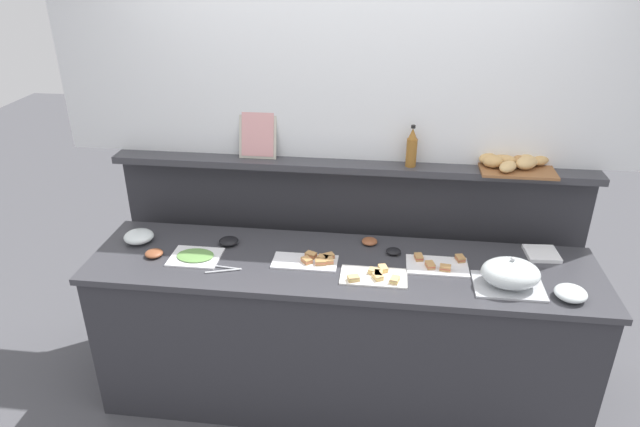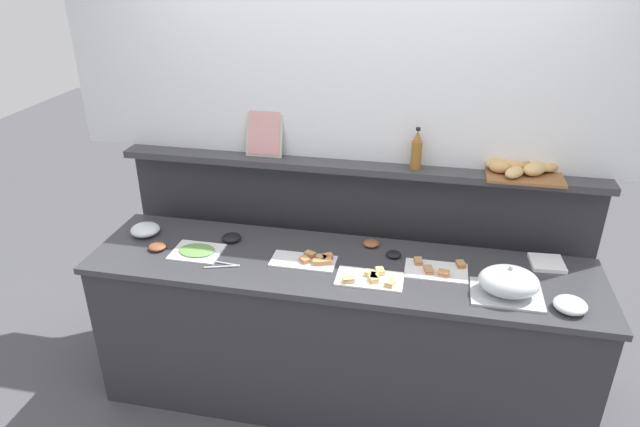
{
  "view_description": "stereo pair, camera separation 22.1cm",
  "coord_description": "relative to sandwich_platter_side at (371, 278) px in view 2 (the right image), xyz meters",
  "views": [
    {
      "loc": [
        0.21,
        -2.58,
        2.49
      ],
      "look_at": [
        -0.13,
        0.1,
        1.16
      ],
      "focal_mm": 31.87,
      "sensor_mm": 36.0,
      "label": 1
    },
    {
      "loc": [
        0.42,
        -2.54,
        2.49
      ],
      "look_at": [
        -0.13,
        0.1,
        1.16
      ],
      "focal_mm": 31.87,
      "sensor_mm": 36.0,
      "label": 2
    }
  ],
  "objects": [
    {
      "name": "back_ledge_unit",
      "position": [
        -0.18,
        0.63,
        -0.24
      ],
      "size": [
        2.77,
        0.22,
        1.33
      ],
      "color": "#2D2D33",
      "rests_on": "ground_plane"
    },
    {
      "name": "condiment_bowl_cream",
      "position": [
        0.09,
        0.26,
        0.0
      ],
      "size": [
        0.08,
        0.08,
        0.03
      ],
      "primitive_type": "ellipsoid",
      "color": "black",
      "rests_on": "buffet_counter"
    },
    {
      "name": "condiment_bowl_teal",
      "position": [
        -1.19,
        0.07,
        0.01
      ],
      "size": [
        0.1,
        0.1,
        0.03
      ],
      "primitive_type": "ellipsoid",
      "color": "brown",
      "rests_on": "buffet_counter"
    },
    {
      "name": "framed_picture",
      "position": [
        -0.71,
        0.59,
        0.53
      ],
      "size": [
        0.22,
        0.08,
        0.28
      ],
      "color": "#B2AD9E",
      "rests_on": "back_ledge_unit"
    },
    {
      "name": "bread_basket",
      "position": [
        0.71,
        0.58,
        0.43
      ],
      "size": [
        0.43,
        0.28,
        0.08
      ],
      "color": "brown",
      "rests_on": "back_ledge_unit"
    },
    {
      "name": "ground_plane",
      "position": [
        -0.18,
        0.72,
        -0.94
      ],
      "size": [
        12.0,
        12.0,
        0.0
      ],
      "primitive_type": "plane",
      "color": "#4C4C51"
    },
    {
      "name": "serving_tongs",
      "position": [
        -0.78,
        -0.02,
        -0.01
      ],
      "size": [
        0.19,
        0.08,
        0.01
      ],
      "color": "#B7BABF",
      "rests_on": "buffet_counter"
    },
    {
      "name": "sandwich_platter_rear",
      "position": [
        -0.34,
        0.11,
        0.0
      ],
      "size": [
        0.34,
        0.17,
        0.04
      ],
      "color": "silver",
      "rests_on": "buffet_counter"
    },
    {
      "name": "cold_cuts_platter",
      "position": [
        -0.97,
        0.08,
        -0.0
      ],
      "size": [
        0.27,
        0.22,
        0.02
      ],
      "color": "white",
      "rests_on": "buffet_counter"
    },
    {
      "name": "glass_bowl_medium",
      "position": [
        -1.34,
        0.22,
        0.02
      ],
      "size": [
        0.17,
        0.17,
        0.07
      ],
      "color": "silver",
      "rests_on": "buffet_counter"
    },
    {
      "name": "condiment_bowl_red",
      "position": [
        -0.04,
        0.35,
        0.0
      ],
      "size": [
        0.09,
        0.09,
        0.03
      ],
      "primitive_type": "ellipsoid",
      "color": "brown",
      "rests_on": "buffet_counter"
    },
    {
      "name": "condiment_bowl_dark",
      "position": [
        -0.83,
        0.25,
        0.01
      ],
      "size": [
        0.11,
        0.11,
        0.04
      ],
      "primitive_type": "ellipsoid",
      "color": "black",
      "rests_on": "buffet_counter"
    },
    {
      "name": "napkin_stack",
      "position": [
        0.89,
        0.34,
        -0.0
      ],
      "size": [
        0.18,
        0.18,
        0.02
      ],
      "primitive_type": "cube",
      "rotation": [
        0.0,
        0.0,
        0.07
      ],
      "color": "white",
      "rests_on": "buffet_counter"
    },
    {
      "name": "buffet_counter",
      "position": [
        -0.18,
        0.12,
        -0.47
      ],
      "size": [
        2.7,
        0.66,
        0.93
      ],
      "color": "#2D2D33",
      "rests_on": "ground_plane"
    },
    {
      "name": "sandwich_platter_front",
      "position": [
        0.32,
        0.15,
        -0.0
      ],
      "size": [
        0.32,
        0.19,
        0.04
      ],
      "color": "white",
      "rests_on": "buffet_counter"
    },
    {
      "name": "upper_wall_panel",
      "position": [
        -0.18,
        0.66,
        1.03
      ],
      "size": [
        3.37,
        0.08,
        1.27
      ],
      "primitive_type": "cube",
      "color": "silver",
      "rests_on": "back_ledge_unit"
    },
    {
      "name": "glass_bowl_large",
      "position": [
        0.93,
        -0.07,
        0.02
      ],
      "size": [
        0.15,
        0.15,
        0.06
      ],
      "color": "silver",
      "rests_on": "buffet_counter"
    },
    {
      "name": "serving_cloche",
      "position": [
        0.66,
        -0.0,
        0.06
      ],
      "size": [
        0.34,
        0.24,
        0.17
      ],
      "color": "#B7BABF",
      "rests_on": "buffet_counter"
    },
    {
      "name": "vinegar_bottle_amber",
      "position": [
        0.16,
        0.55,
        0.49
      ],
      "size": [
        0.06,
        0.06,
        0.24
      ],
      "color": "#8E5B23",
      "rests_on": "back_ledge_unit"
    },
    {
      "name": "sandwich_platter_side",
      "position": [
        0.0,
        0.0,
        0.0
      ],
      "size": [
        0.34,
        0.18,
        0.04
      ],
      "color": "white",
      "rests_on": "buffet_counter"
    }
  ]
}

